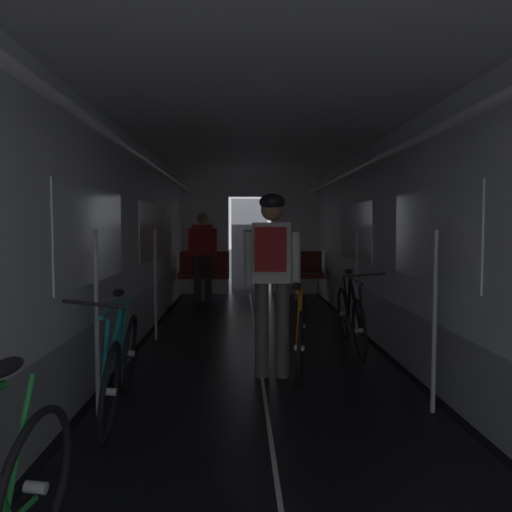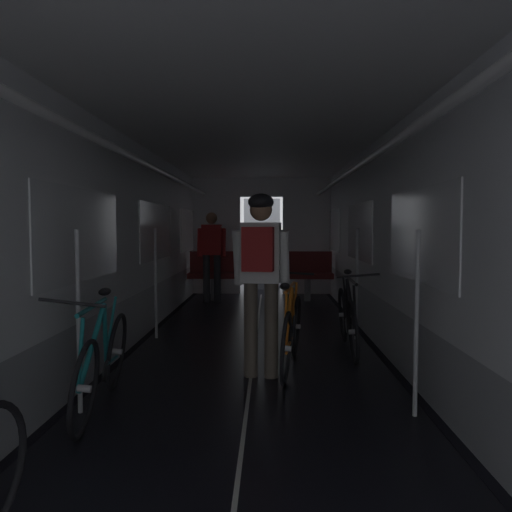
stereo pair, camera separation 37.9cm
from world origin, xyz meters
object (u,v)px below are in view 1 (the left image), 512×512
at_px(bicycle_black, 351,317).
at_px(bicycle_teal, 120,363).
at_px(bench_seat_far_right, 297,271).
at_px(person_cyclist_aisle, 272,264).
at_px(bench_seat_far_left, 204,271).
at_px(bicycle_orange_in_aisle, 300,331).
at_px(person_standing_near_bench, 203,251).

height_order(bicycle_black, bicycle_teal, bicycle_teal).
distance_m(bench_seat_far_right, bicycle_teal, 6.24).
height_order(bench_seat_far_right, person_cyclist_aisle, person_cyclist_aisle).
bearing_deg(bicycle_black, bench_seat_far_left, 116.18).
bearing_deg(bicycle_teal, person_cyclist_aisle, 35.64).
height_order(bicycle_teal, person_cyclist_aisle, person_cyclist_aisle).
xyz_separation_m(bench_seat_far_left, bicycle_teal, (-0.22, -5.90, -0.19)).
relative_size(bicycle_black, bicycle_orange_in_aisle, 1.01).
distance_m(bicycle_teal, bicycle_orange_in_aisle, 1.89).
xyz_separation_m(bench_seat_far_right, person_standing_near_bench, (-1.80, -0.38, 0.41)).
xyz_separation_m(bicycle_teal, bicycle_orange_in_aisle, (1.51, 1.14, 0.00)).
distance_m(bench_seat_far_left, bench_seat_far_right, 1.80).
distance_m(person_cyclist_aisle, bicycle_orange_in_aisle, 0.80).
bearing_deg(person_standing_near_bench, person_cyclist_aisle, -77.98).
bearing_deg(bench_seat_far_left, bicycle_orange_in_aisle, -74.78).
bearing_deg(person_cyclist_aisle, bicycle_black, 46.55).
xyz_separation_m(bench_seat_far_right, bicycle_black, (0.17, -4.00, -0.18)).
relative_size(bicycle_black, person_cyclist_aisle, 0.98).
relative_size(bicycle_orange_in_aisle, person_standing_near_bench, 1.00).
bearing_deg(person_cyclist_aisle, bicycle_teal, -144.36).
xyz_separation_m(person_cyclist_aisle, bicycle_orange_in_aisle, (0.30, 0.27, -0.69)).
xyz_separation_m(bicycle_black, bicycle_orange_in_aisle, (-0.67, -0.76, 0.00)).
xyz_separation_m(bench_seat_far_left, person_cyclist_aisle, (0.99, -5.03, 0.50)).
bearing_deg(bench_seat_far_left, bicycle_teal, -92.11).
bearing_deg(bicycle_orange_in_aisle, bench_seat_far_right, 83.97).
distance_m(bicycle_black, bicycle_orange_in_aisle, 1.02).
height_order(bench_seat_far_left, bicycle_black, bench_seat_far_left).
xyz_separation_m(bench_seat_far_left, person_standing_near_bench, (0.00, -0.38, 0.41)).
bearing_deg(bicycle_teal, bicycle_black, 40.95).
distance_m(bench_seat_far_left, bicycle_black, 4.47).
bearing_deg(bicycle_black, bicycle_teal, -139.05).
xyz_separation_m(bench_seat_far_left, bench_seat_far_right, (1.80, 0.00, 0.00)).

